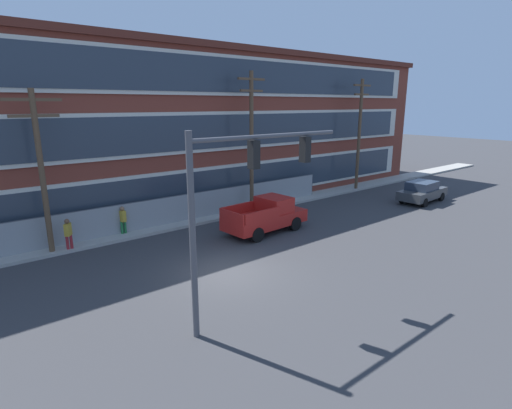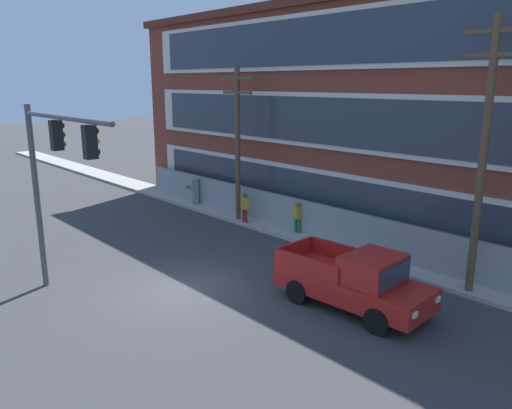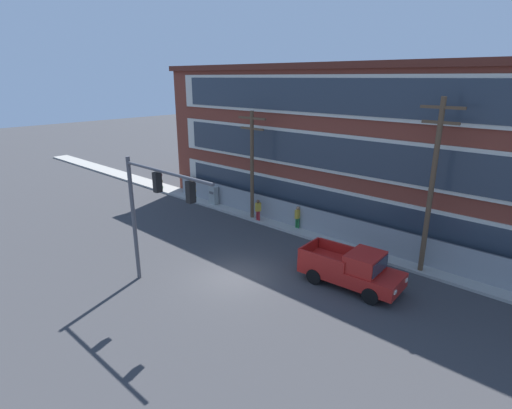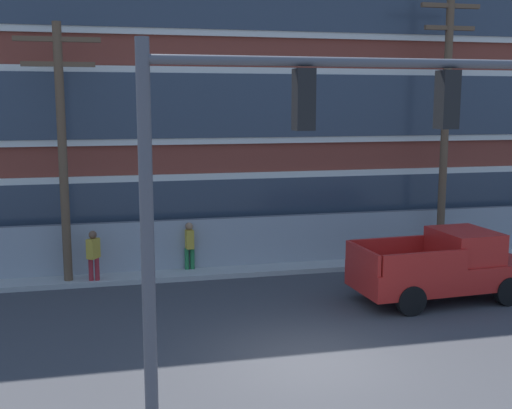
# 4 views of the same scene
# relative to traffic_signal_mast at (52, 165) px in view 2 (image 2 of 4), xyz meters

# --- Properties ---
(ground_plane) EXTENTS (160.00, 160.00, 0.00)m
(ground_plane) POSITION_rel_traffic_signal_mast_xyz_m (1.82, 3.34, -4.55)
(ground_plane) COLOR #38383A
(sidewalk_building_side) EXTENTS (80.00, 1.79, 0.16)m
(sidewalk_building_side) POSITION_rel_traffic_signal_mast_xyz_m (1.82, 10.99, -4.47)
(sidewalk_building_side) COLOR #9E9B93
(sidewalk_building_side) RESTS_ON ground
(chain_link_fence) EXTENTS (27.88, 0.06, 1.79)m
(chain_link_fence) POSITION_rel_traffic_signal_mast_xyz_m (1.45, 11.12, -3.64)
(chain_link_fence) COLOR gray
(chain_link_fence) RESTS_ON ground
(traffic_signal_mast) EXTENTS (6.14, 0.43, 6.38)m
(traffic_signal_mast) POSITION_rel_traffic_signal_mast_xyz_m (0.00, 0.00, 0.00)
(traffic_signal_mast) COLOR #4C4C51
(traffic_signal_mast) RESTS_ON ground
(pickup_truck_red) EXTENTS (5.12, 2.35, 1.95)m
(pickup_truck_red) POSITION_rel_traffic_signal_mast_xyz_m (6.84, 6.64, -3.62)
(pickup_truck_red) COLOR #AD1E19
(pickup_truck_red) RESTS_ON ground
(utility_pole_near_corner) EXTENTS (2.43, 0.26, 7.78)m
(utility_pole_near_corner) POSITION_rel_traffic_signal_mast_xyz_m (-3.53, 10.51, -0.22)
(utility_pole_near_corner) COLOR brown
(utility_pole_near_corner) RESTS_ON ground
(utility_pole_midblock) EXTENTS (2.06, 0.26, 9.09)m
(utility_pole_midblock) POSITION_rel_traffic_signal_mast_xyz_m (8.78, 10.43, 0.40)
(utility_pole_midblock) COLOR brown
(utility_pole_midblock) RESTS_ON ground
(electrical_cabinet) EXTENTS (0.68, 0.47, 1.61)m
(electrical_cabinet) POSITION_rel_traffic_signal_mast_xyz_m (-8.01, 10.75, -3.74)
(electrical_cabinet) COLOR #939993
(electrical_cabinet) RESTS_ON ground
(pedestrian_near_cabinet) EXTENTS (0.32, 0.42, 1.69)m
(pedestrian_near_cabinet) POSITION_rel_traffic_signal_mast_xyz_m (0.22, 10.99, -3.57)
(pedestrian_near_cabinet) COLOR #236B38
(pedestrian_near_cabinet) RESTS_ON ground
(pedestrian_by_fence) EXTENTS (0.43, 0.47, 1.69)m
(pedestrian_by_fence) POSITION_rel_traffic_signal_mast_xyz_m (-2.77, 10.31, -3.57)
(pedestrian_by_fence) COLOR maroon
(pedestrian_by_fence) RESTS_ON ground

